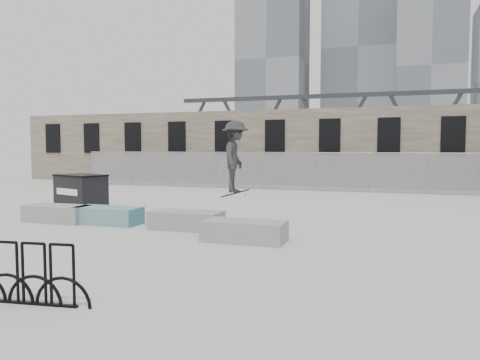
# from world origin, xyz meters

# --- Properties ---
(ground) EXTENTS (120.00, 120.00, 0.00)m
(ground) POSITION_xyz_m (0.00, 0.00, 0.00)
(ground) COLOR #AEAEA9
(ground) RESTS_ON ground
(stone_wall) EXTENTS (36.00, 2.58, 4.50)m
(stone_wall) POSITION_xyz_m (0.00, 16.24, 2.26)
(stone_wall) COLOR #645B49
(stone_wall) RESTS_ON ground
(chainlink_fence) EXTENTS (22.06, 0.06, 2.02)m
(chainlink_fence) POSITION_xyz_m (-0.00, 12.50, 1.04)
(chainlink_fence) COLOR gray
(chainlink_fence) RESTS_ON ground
(planter_far_left) EXTENTS (2.00, 0.90, 0.51)m
(planter_far_left) POSITION_xyz_m (-2.89, -0.21, 0.27)
(planter_far_left) COLOR gray
(planter_far_left) RESTS_ON ground
(planter_center_left) EXTENTS (2.00, 0.90, 0.51)m
(planter_center_left) POSITION_xyz_m (-1.20, -0.07, 0.27)
(planter_center_left) COLOR teal
(planter_center_left) RESTS_ON ground
(planter_center_right) EXTENTS (2.00, 0.90, 0.51)m
(planter_center_right) POSITION_xyz_m (1.41, -0.15, 0.27)
(planter_center_right) COLOR gray
(planter_center_right) RESTS_ON ground
(planter_offset) EXTENTS (2.00, 0.90, 0.51)m
(planter_offset) POSITION_xyz_m (3.46, -1.23, 0.27)
(planter_offset) COLOR gray
(planter_offset) RESTS_ON ground
(dumpster) EXTENTS (2.19, 1.72, 1.26)m
(dumpster) POSITION_xyz_m (-4.29, 2.72, 0.64)
(dumpster) COLOR black
(dumpster) RESTS_ON ground
(skyline_towers) EXTENTS (58.00, 28.00, 48.00)m
(skyline_towers) POSITION_xyz_m (-1.01, 93.81, 20.79)
(skyline_towers) COLOR slate
(skyline_towers) RESTS_ON ground
(truss_bridge) EXTENTS (70.00, 3.00, 9.80)m
(truss_bridge) POSITION_xyz_m (10.00, 55.00, 4.13)
(truss_bridge) COLOR #2D3033
(truss_bridge) RESTS_ON ground
(skateboarder) EXTENTS (0.94, 1.39, 2.14)m
(skateboarder) POSITION_xyz_m (2.68, 0.34, 2.02)
(skateboarder) COLOR #2B2B2D
(skateboarder) RESTS_ON ground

